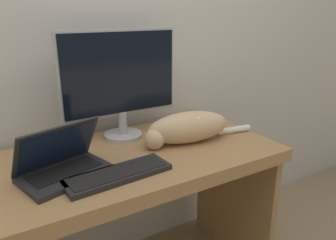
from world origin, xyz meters
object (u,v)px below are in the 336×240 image
Objects in this scene: monitor at (121,80)px; cat at (187,127)px; external_keyboard at (118,174)px; laptop at (63,165)px.

monitor is 0.98× the size of cat.
external_keyboard is 0.44m from cat.
laptop is (-0.35, -0.25, -0.24)m from monitor.
laptop is 0.88× the size of external_keyboard.
monitor is 1.56× the size of laptop.
monitor reaches higher than cat.
laptop is at bearing -144.40° from monitor.
cat is (0.58, 0.03, 0.03)m from laptop.
external_keyboard is 0.71× the size of cat.
external_keyboard is at bearing -49.73° from laptop.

